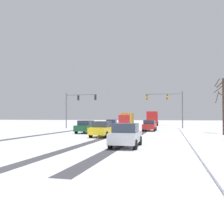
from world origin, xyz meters
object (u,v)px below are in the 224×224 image
Objects in this scene: car_red_second at (150,126)px; bare_tree_sidewalk_mid at (223,102)px; traffic_signal_near_right at (169,102)px; box_truck_delivery at (127,119)px; car_silver_fifth at (126,135)px; car_blue_lead at (112,124)px; car_dark_green_third at (86,127)px; bus_oncoming at (153,117)px; traffic_signal_near_left at (77,103)px; car_yellow_cab_fourth at (103,129)px.

car_red_second is 10.94m from bare_tree_sidewalk_mid.
box_truck_delivery is (-9.81, 12.56, -3.03)m from traffic_signal_near_right.
car_red_second is 19.35m from car_silver_fifth.
box_truck_delivery is 30.23m from bare_tree_sidewalk_mid.
car_blue_lead is 13.00m from car_dark_green_third.
car_silver_fifth is 0.55× the size of box_truck_delivery.
car_silver_fifth is 16.63m from bare_tree_sidewalk_mid.
car_dark_green_third is 14.73m from car_silver_fifth.
car_red_second is at bearing 41.91° from car_dark_green_third.
car_blue_lead is (-10.07, -1.09, -3.85)m from traffic_signal_near_right.
bare_tree_sidewalk_mid is at bearing -36.30° from car_blue_lead.
car_blue_lead is at bearing 89.51° from car_dark_green_third.
car_silver_fifth is 0.59× the size of bare_tree_sidewalk_mid.
car_dark_green_third is 16.65m from bare_tree_sidewalk_mid.
bare_tree_sidewalk_mid reaches higher than bus_oncoming.
traffic_signal_near_right reaches higher than box_truck_delivery.
traffic_signal_near_right is at bearing -77.05° from bus_oncoming.
bare_tree_sidewalk_mid is (22.56, -11.03, -0.90)m from traffic_signal_near_left.
box_truck_delivery is at bearing 95.85° from car_yellow_cab_fourth.
bus_oncoming is (5.90, 19.23, 1.18)m from car_blue_lead.
bus_oncoming is (12.22, 20.13, -2.66)m from traffic_signal_near_left.
traffic_signal_near_right reaches higher than bus_oncoming.
car_silver_fifth is at bearing -79.75° from box_truck_delivery.
box_truck_delivery is at bearing 127.99° from traffic_signal_near_right.
car_blue_lead is at bearing 100.99° from car_yellow_cab_fourth.
car_blue_lead is (6.32, 0.90, -3.83)m from traffic_signal_near_left.
traffic_signal_near_left is 16.24m from box_truck_delivery.
bare_tree_sidewalk_mid is (8.87, 13.76, 2.93)m from car_silver_fifth.
bus_oncoming is at bearing 93.16° from car_red_second.
bare_tree_sidewalk_mid is at bearing -64.64° from traffic_signal_near_right.
car_blue_lead is at bearing 139.05° from car_red_second.
box_truck_delivery is at bearing 65.64° from traffic_signal_near_left.
box_truck_delivery is at bearing 122.00° from bare_tree_sidewalk_mid.
car_yellow_cab_fourth is 0.38× the size of bus_oncoming.
car_red_second is at bearing 72.12° from car_yellow_cab_fourth.
traffic_signal_near_left is at bearing -173.09° from traffic_signal_near_right.
traffic_signal_near_right is 1.56× the size of car_dark_green_third.
box_truck_delivery is (-3.25, 31.74, 0.82)m from car_yellow_cab_fourth.
car_dark_green_third and car_silver_fifth have the same top height.
traffic_signal_near_right and traffic_signal_near_left have the same top height.
car_dark_green_third is at bearing 125.45° from car_yellow_cab_fourth.
car_red_second is 1.01× the size of car_silver_fifth.
traffic_signal_near_right is 0.93× the size of bare_tree_sidewalk_mid.
car_red_second is at bearing -40.95° from car_blue_lead.
traffic_signal_near_left is 1.57× the size of car_red_second.
car_red_second is 0.37× the size of bus_oncoming.
car_dark_green_third is 0.37× the size of bus_oncoming.
traffic_signal_near_right is at bearing 6.15° from car_blue_lead.
traffic_signal_near_right reaches higher than car_dark_green_third.
traffic_signal_near_right is 27.18m from car_silver_fifth.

